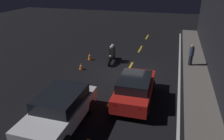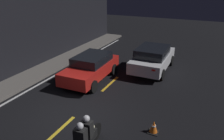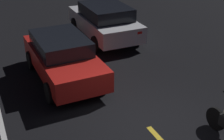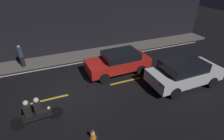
% 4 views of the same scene
% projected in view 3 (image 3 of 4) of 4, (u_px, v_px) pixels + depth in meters
% --- Properties ---
extents(ground_plane, '(56.00, 56.00, 0.00)m').
position_uv_depth(ground_plane, '(149.00, 127.00, 8.08)').
color(ground_plane, black).
extents(lane_dash_d, '(2.00, 0.14, 0.01)m').
position_uv_depth(lane_dash_d, '(98.00, 71.00, 10.93)').
color(lane_dash_d, gold).
rests_on(lane_dash_d, ground).
extents(lane_dash_e, '(2.00, 0.14, 0.01)m').
position_uv_depth(lane_dash_e, '(62.00, 32.00, 14.60)').
color(lane_dash_e, gold).
rests_on(lane_dash_e, ground).
extents(taxi_red, '(4.10, 1.92, 1.43)m').
position_uv_depth(taxi_red, '(63.00, 57.00, 10.18)').
color(taxi_red, red).
rests_on(taxi_red, ground).
extents(sedan_white, '(4.27, 2.03, 1.52)m').
position_uv_depth(sedan_white, '(104.00, 21.00, 13.53)').
color(sedan_white, silver).
rests_on(sedan_white, ground).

